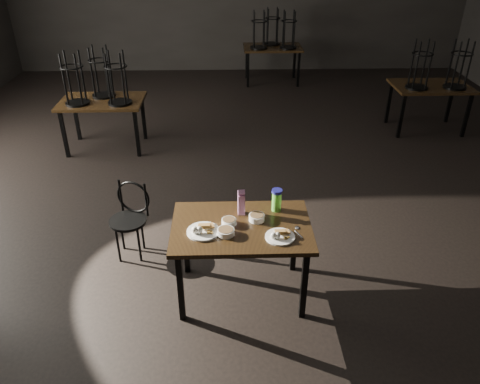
{
  "coord_description": "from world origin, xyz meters",
  "views": [
    {
      "loc": [
        -0.31,
        -4.84,
        3.01
      ],
      "look_at": [
        -0.2,
        -1.13,
        0.85
      ],
      "focal_mm": 35.0,
      "sensor_mm": 36.0,
      "label": 1
    }
  ],
  "objects_px": {
    "main_table": "(241,233)",
    "water_bottle": "(277,200)",
    "bentwood_chair": "(130,214)",
    "juice_carton": "(241,203)"
  },
  "relations": [
    {
      "from": "main_table",
      "to": "water_bottle",
      "type": "distance_m",
      "value": 0.44
    },
    {
      "from": "main_table",
      "to": "bentwood_chair",
      "type": "relative_size",
      "value": 1.53
    },
    {
      "from": "main_table",
      "to": "water_bottle",
      "type": "xyz_separation_m",
      "value": [
        0.32,
        0.24,
        0.19
      ]
    },
    {
      "from": "juice_carton",
      "to": "bentwood_chair",
      "type": "bearing_deg",
      "value": 157.09
    },
    {
      "from": "main_table",
      "to": "water_bottle",
      "type": "relative_size",
      "value": 5.73
    },
    {
      "from": "water_bottle",
      "to": "juice_carton",
      "type": "bearing_deg",
      "value": -171.7
    },
    {
      "from": "bentwood_chair",
      "to": "main_table",
      "type": "bearing_deg",
      "value": -12.94
    },
    {
      "from": "main_table",
      "to": "bentwood_chair",
      "type": "bearing_deg",
      "value": 148.99
    },
    {
      "from": "juice_carton",
      "to": "water_bottle",
      "type": "xyz_separation_m",
      "value": [
        0.32,
        0.05,
        -0.01
      ]
    },
    {
      "from": "bentwood_chair",
      "to": "water_bottle",
      "type": "bearing_deg",
      "value": 1.61
    }
  ]
}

